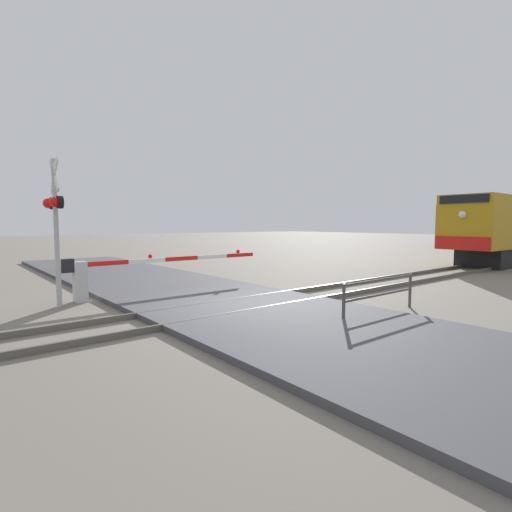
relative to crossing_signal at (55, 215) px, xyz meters
name	(u,v)px	position (x,y,z in m)	size (l,w,h in m)	color
ground_plane	(238,309)	(3.40, 3.78, -2.59)	(160.00, 160.00, 0.00)	slate
rail_track_left	(223,302)	(2.68, 3.78, -2.51)	(0.08, 80.00, 0.15)	#59544C
rail_track_right	(254,311)	(4.11, 3.78, -2.51)	(0.08, 80.00, 0.15)	#59544C
road_surface	(238,306)	(3.40, 3.78, -2.51)	(36.00, 5.24, 0.15)	#47474C
crossing_signal	(55,215)	(0.00, 0.00, 0.00)	(1.18, 0.33, 4.15)	#ADADB2
crossing_gate	(115,271)	(-0.40, 1.76, -1.74)	(0.36, 7.12, 1.33)	silver
guard_railing	(380,291)	(6.24, 6.22, -1.96)	(0.08, 3.01, 0.95)	#4C4742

